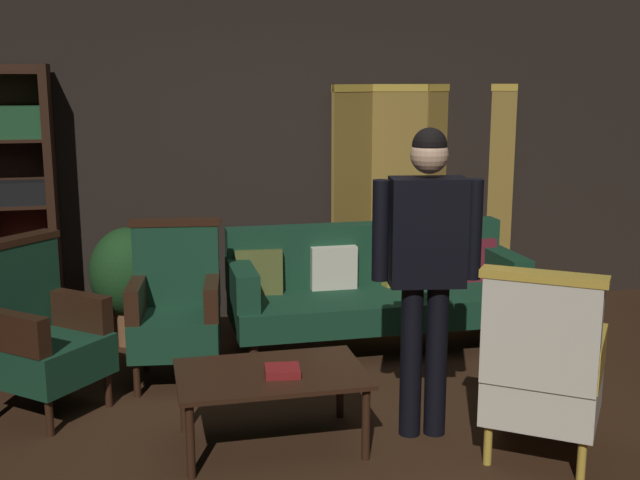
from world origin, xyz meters
TOP-DOWN VIEW (x-y plane):
  - ground_plane at (0.00, 0.00)m, footprint 10.00×10.00m
  - back_wall at (0.00, 2.45)m, footprint 7.20×0.10m
  - folding_screen at (1.24, 2.36)m, footprint 1.68×0.40m
  - velvet_couch at (0.55, 1.46)m, footprint 2.12×0.78m
  - coffee_table at (-0.46, -0.02)m, footprint 1.00×0.64m
  - armchair_gilt_accent at (0.87, -0.49)m, footprint 0.81×0.81m
  - armchair_wing_left at (-1.71, 0.73)m, footprint 0.82×0.82m
  - armchair_wing_right at (-0.90, 1.09)m, footprint 0.65×0.64m
  - standing_figure at (0.39, -0.07)m, footprint 0.58×0.27m
  - potted_plant at (-1.20, 1.91)m, footprint 0.58×0.58m
  - book_red_leather at (-0.41, -0.08)m, footprint 0.20×0.18m

SIDE VIEW (x-z plane):
  - ground_plane at x=0.00m, z-range 0.00..0.00m
  - coffee_table at x=-0.46m, z-range 0.16..0.58m
  - book_red_leather at x=-0.41m, z-range 0.42..0.46m
  - velvet_couch at x=0.55m, z-range 0.02..0.90m
  - armchair_gilt_accent at x=0.87m, z-range -0.03..1.01m
  - armchair_wing_left at x=-1.71m, z-range -0.03..1.01m
  - armchair_wing_right at x=-0.90m, z-range -0.03..1.01m
  - potted_plant at x=-1.20m, z-range 0.07..0.94m
  - folding_screen at x=1.24m, z-range 0.04..1.94m
  - standing_figure at x=0.39m, z-range 0.17..1.88m
  - back_wall at x=0.00m, z-range 0.00..2.80m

